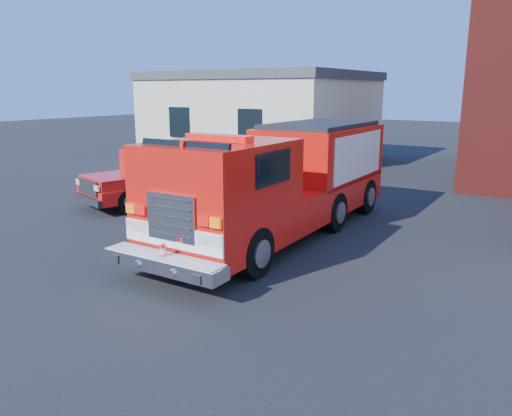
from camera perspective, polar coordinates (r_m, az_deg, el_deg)
The scene contains 4 objects.
ground at distance 10.84m, azimuth 3.50°, elevation -5.46°, with size 100.00×100.00×0.00m, color black.
side_building at distance 26.08m, azimuth 0.60°, elevation 10.55°, with size 10.20×8.20×4.35m.
fire_engine at distance 12.16m, azimuth 3.13°, elevation 3.29°, with size 2.58×8.64×2.65m.
pickup_truck at distance 16.19m, azimuth -10.57°, elevation 3.54°, with size 3.16×5.41×1.67m.
Camera 1 is at (5.07, -8.92, 3.50)m, focal length 35.00 mm.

